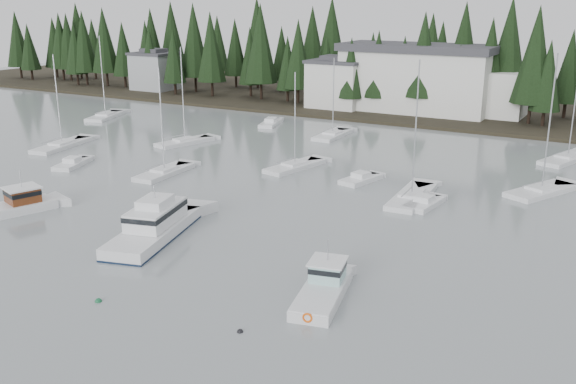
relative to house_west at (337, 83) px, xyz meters
name	(u,v)px	position (x,y,z in m)	size (l,w,h in m)	color
ground	(27,339)	(18.00, -79.00, -4.65)	(260.00, 260.00, 0.00)	gray
far_shore_land	(468,104)	(18.00, 18.00, -4.65)	(240.00, 54.00, 1.00)	black
conifer_treeline	(451,113)	(18.00, 7.00, -4.65)	(200.00, 22.00, 20.00)	black
house_west	(337,83)	(0.00, 0.00, 0.00)	(9.54, 7.42, 8.75)	silver
house_far_west	(155,70)	(-42.00, 2.00, -0.25)	(8.48, 7.42, 8.25)	#999EA0
harbor_inn	(429,79)	(15.04, 3.34, 1.12)	(29.50, 11.50, 10.90)	silver
lobster_boat_brown	(9,208)	(-1.77, -64.74, -4.17)	(6.07, 9.10, 4.27)	silver
cabin_cruiser_center	(155,228)	(13.55, -62.88, -3.92)	(6.35, 11.98, 4.92)	silver
lobster_boat_teal	(323,290)	(30.26, -65.93, -4.17)	(4.08, 7.64, 4.04)	silver
sailboat_2	(165,174)	(1.72, -47.56, -4.58)	(3.11, 8.21, 12.09)	silver
sailboat_3	(62,147)	(-18.62, -43.56, -4.59)	(4.49, 9.96, 12.34)	silver
sailboat_5	(412,198)	(28.29, -42.93, -4.58)	(3.29, 9.54, 13.75)	silver
sailboat_6	(333,136)	(9.09, -20.45, -4.59)	(2.97, 8.28, 11.34)	silver
sailboat_7	(106,117)	(-29.37, -24.98, -4.58)	(5.70, 9.42, 13.43)	silver
sailboat_8	(541,192)	(38.82, -34.75, -4.57)	(6.29, 8.91, 14.17)	silver
sailboat_9	(295,168)	(12.90, -38.26, -4.59)	(4.17, 8.56, 11.35)	silver
sailboat_10	(185,143)	(-6.00, -34.17, -4.57)	(4.56, 8.57, 13.12)	silver
sailboat_11	(568,160)	(39.36, -18.84, -4.60)	(5.78, 10.47, 11.11)	silver
runabout_0	(73,165)	(-9.91, -49.86, -4.52)	(3.87, 6.04, 1.42)	silver
runabout_1	(424,205)	(29.98, -44.40, -4.52)	(2.75, 5.31, 1.42)	silver
runabout_3	(271,124)	(-3.00, -17.01, -4.52)	(3.97, 7.13, 1.42)	silver
runabout_4	(361,180)	(21.60, -39.66, -4.52)	(3.30, 5.49, 1.42)	silver
mooring_buoy_green	(98,302)	(18.11, -73.61, -4.65)	(0.45, 0.45, 0.45)	#145933
mooring_buoy_dark	(240,332)	(28.12, -72.42, -4.65)	(0.37, 0.37, 0.37)	black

